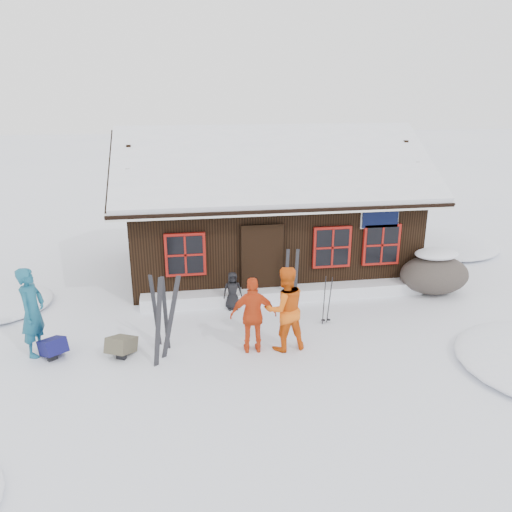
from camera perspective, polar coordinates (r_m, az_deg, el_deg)
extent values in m
plane|color=white|center=(11.24, -1.70, -9.95)|extent=(120.00, 120.00, 0.00)
cube|color=black|center=(15.62, 1.23, 3.20)|extent=(8.00, 5.00, 2.50)
cube|color=black|center=(13.77, 2.44, 10.07)|extent=(8.90, 3.14, 1.88)
cube|color=black|center=(16.64, 0.33, 11.52)|extent=(8.90, 3.14, 1.88)
cube|color=white|center=(13.75, 2.44, 10.65)|extent=(8.72, 3.07, 1.86)
cube|color=white|center=(16.63, 0.33, 12.00)|extent=(8.72, 3.07, 1.86)
cube|color=white|center=(15.12, 1.31, 14.14)|extent=(8.81, 0.22, 0.14)
cube|color=silver|center=(12.52, 3.76, 5.16)|extent=(8.90, 0.10, 0.20)
cube|color=black|center=(13.19, 0.70, -0.81)|extent=(1.00, 0.10, 2.00)
cube|color=black|center=(13.74, 14.03, 4.42)|extent=(1.00, 0.06, 0.60)
cube|color=maroon|center=(12.88, -8.08, 0.18)|extent=(1.04, 0.10, 1.14)
cube|color=black|center=(12.85, -8.08, 0.12)|extent=(0.90, 0.04, 1.00)
cube|color=maroon|center=(13.52, 8.67, 1.02)|extent=(1.04, 0.10, 1.14)
cube|color=black|center=(13.48, 8.72, 0.97)|extent=(0.90, 0.04, 1.00)
cube|color=maroon|center=(14.00, 14.13, 1.28)|extent=(1.04, 0.10, 1.14)
cube|color=black|center=(13.97, 14.19, 1.23)|extent=(0.90, 0.04, 1.00)
cube|color=white|center=(13.41, 3.36, -4.28)|extent=(7.60, 0.60, 0.35)
ellipsoid|color=white|center=(19.10, 20.17, 0.99)|extent=(4.00, 4.00, 0.48)
imported|color=#17556E|center=(11.41, -24.18, -5.83)|extent=(0.62, 0.79, 1.93)
imported|color=#E65C10|center=(10.65, 3.31, -6.02)|extent=(1.02, 0.85, 1.88)
imported|color=red|center=(10.56, -0.30, -6.79)|extent=(1.01, 0.48, 1.68)
imported|color=black|center=(12.72, -2.70, -3.99)|extent=(0.50, 0.33, 1.00)
ellipsoid|color=#4C423D|center=(14.58, 19.69, -2.01)|extent=(1.91, 1.43, 1.05)
ellipsoid|color=white|center=(14.43, 19.89, -0.28)|extent=(1.20, 0.87, 0.27)
cube|color=black|center=(10.35, -11.10, -7.45)|extent=(0.29, 0.43, 1.85)
cube|color=black|center=(10.50, -9.70, -6.97)|extent=(0.49, 0.14, 1.85)
cube|color=black|center=(11.08, -11.44, -6.22)|extent=(0.20, 0.10, 1.68)
cube|color=black|center=(10.91, -10.31, -6.53)|extent=(0.14, 0.18, 1.68)
cube|color=black|center=(13.07, 3.52, -2.40)|extent=(0.14, 0.05, 1.52)
cube|color=black|center=(13.10, 4.60, -2.36)|extent=(0.14, 0.06, 1.52)
cylinder|color=black|center=(12.01, 7.79, -5.13)|extent=(0.09, 0.11, 1.23)
cylinder|color=black|center=(12.05, 8.39, -5.08)|extent=(0.09, 0.11, 1.23)
cube|color=#11114A|center=(11.48, -22.15, -9.88)|extent=(0.69, 0.73, 0.32)
cube|color=#4E4938|center=(11.08, -15.11, -10.13)|extent=(0.67, 0.74, 0.33)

